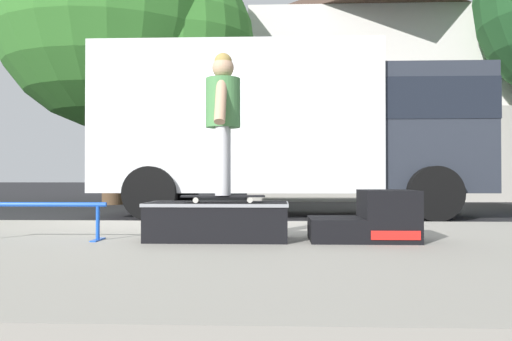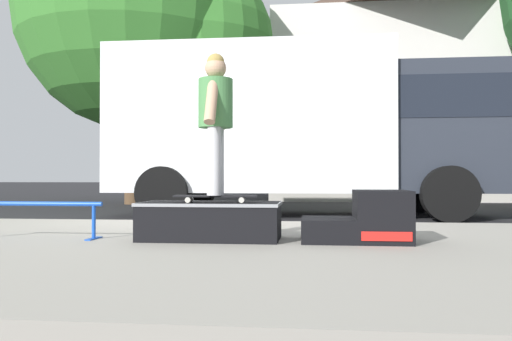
# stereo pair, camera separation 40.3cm
# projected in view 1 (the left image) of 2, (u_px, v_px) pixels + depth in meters

# --- Properties ---
(ground_plane) EXTENTS (140.00, 140.00, 0.00)m
(ground_plane) POSITION_uv_depth(u_px,v_px,m) (167.00, 226.00, 7.62)
(ground_plane) COLOR black
(sidewalk_slab) EXTENTS (50.00, 5.00, 0.12)m
(sidewalk_slab) POSITION_uv_depth(u_px,v_px,m) (96.00, 251.00, 4.62)
(sidewalk_slab) COLOR gray
(sidewalk_slab) RESTS_ON ground
(skate_box) EXTENTS (1.32, 0.67, 0.35)m
(skate_box) POSITION_uv_depth(u_px,v_px,m) (218.00, 220.00, 4.93)
(skate_box) COLOR black
(skate_box) RESTS_ON sidewalk_slab
(kicker_ramp) EXTENTS (0.98, 0.66, 0.47)m
(kicker_ramp) POSITION_uv_depth(u_px,v_px,m) (372.00, 220.00, 4.87)
(kicker_ramp) COLOR black
(kicker_ramp) RESTS_ON sidewalk_slab
(grind_rail) EXTENTS (1.27, 0.28, 0.36)m
(grind_rail) POSITION_uv_depth(u_px,v_px,m) (40.00, 212.00, 4.90)
(grind_rail) COLOR blue
(grind_rail) RESTS_ON sidewalk_slab
(skateboard) EXTENTS (0.80, 0.27, 0.07)m
(skateboard) POSITION_uv_depth(u_px,v_px,m) (223.00, 197.00, 4.89)
(skateboard) COLOR black
(skateboard) RESTS_ON skate_box
(skater_kid) EXTENTS (0.33, 0.69, 1.34)m
(skater_kid) POSITION_uv_depth(u_px,v_px,m) (223.00, 111.00, 4.90)
(skater_kid) COLOR silver
(skater_kid) RESTS_ON skateboard
(box_truck) EXTENTS (6.91, 2.63, 3.05)m
(box_truck) POSITION_uv_depth(u_px,v_px,m) (290.00, 125.00, 9.76)
(box_truck) COLOR silver
(box_truck) RESTS_ON ground
(street_tree_main) EXTENTS (6.82, 6.20, 8.18)m
(street_tree_main) POSITION_uv_depth(u_px,v_px,m) (127.00, 19.00, 13.77)
(street_tree_main) COLOR brown
(street_tree_main) RESTS_ON ground
(house_behind) EXTENTS (9.54, 8.22, 8.40)m
(house_behind) POSITION_uv_depth(u_px,v_px,m) (374.00, 83.00, 19.37)
(house_behind) COLOR silver
(house_behind) RESTS_ON ground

